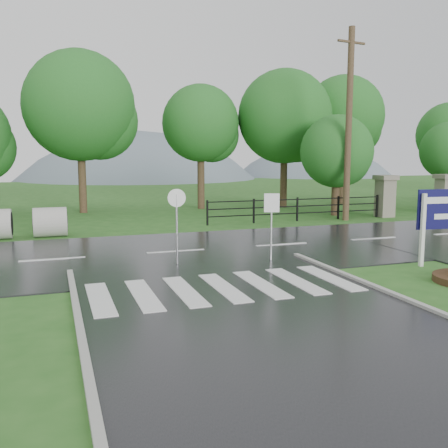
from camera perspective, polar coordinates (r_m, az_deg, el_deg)
name	(u,v)px	position (r m, az deg, el deg)	size (l,w,h in m)	color
ground	(329,371)	(8.21, 11.95, -16.15)	(120.00, 120.00, 0.00)	#295E1F
main_road	(176,253)	(17.17, -5.53, -3.28)	(90.00, 8.00, 0.04)	black
crosswalk	(224,287)	(12.48, -0.04, -7.24)	(6.50, 2.80, 0.02)	silver
pillar_west	(385,195)	(28.16, 17.93, 3.16)	(1.00, 1.00, 2.24)	gray
pillar_east	(445,193)	(30.73, 23.91, 3.24)	(1.00, 1.00, 2.24)	gray
fence_west	(297,207)	(25.39, 8.38, 1.96)	(9.58, 0.08, 1.20)	black
hills	(110,287)	(74.20, -12.88, -7.01)	(102.00, 48.00, 48.00)	slate
treeline	(137,210)	(30.96, -9.87, 1.64)	(83.20, 5.20, 10.00)	#1D5E20
reg_sign_small	(272,214)	(15.50, 5.45, 1.20)	(0.46, 0.16, 2.14)	#939399
reg_sign_round	(177,218)	(14.93, -5.42, 0.72)	(0.54, 0.10, 2.33)	#939399
utility_pole_east	(349,124)	(26.13, 14.07, 11.01)	(1.69, 0.36, 9.52)	#473523
entrance_tree_left	(337,152)	(28.10, 12.76, 8.08)	(3.96, 3.96, 5.49)	#3D2B1C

